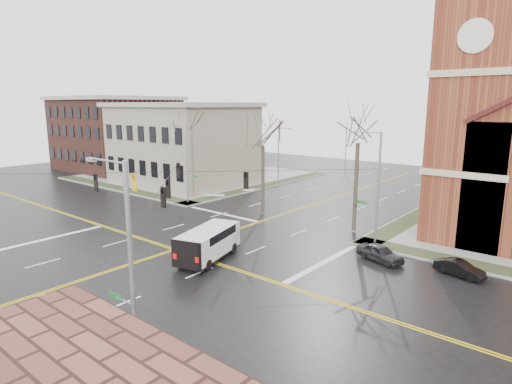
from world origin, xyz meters
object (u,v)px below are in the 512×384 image
Objects in this scene: streetlight_north_a at (279,153)px; streetlight_north_b at (347,144)px; signal_pole_nw at (188,161)px; tree_nw_far at (186,129)px; cargo_van at (210,241)px; tree_nw_near at (263,141)px; signal_pole_ne at (376,184)px; parked_car_a at (380,253)px; parked_car_b at (459,268)px; tree_ne at (358,137)px; signal_pole_se at (129,266)px.

streetlight_north_b is (0.00, 20.00, 0.00)m from streetlight_north_a.
tree_nw_far reaches higher than signal_pole_nw.
streetlight_north_a is 1.25× the size of cargo_van.
signal_pole_ne is at bearing -8.10° from tree_nw_near.
parked_car_a is 1.13× the size of parked_car_b.
signal_pole_nw reaches higher than parked_car_b.
cargo_van is at bearing -111.11° from tree_ne.
cargo_van is (14.20, -27.56, -3.11)m from streetlight_north_a.
parked_car_b is (7.40, 20.19, -4.42)m from signal_pole_se.
cargo_van is 15.33m from tree_nw_near.
streetlight_north_b is at bearing 121.05° from signal_pole_ne.
signal_pole_se is 1.12× the size of streetlight_north_b.
parked_car_b is at bearing 12.26° from cargo_van.
parked_car_a is at bearing 20.77° from cargo_van.
parked_car_b is 13.75m from tree_ne.
tree_nw_far is at bearing 126.48° from cargo_van.
parked_car_b is (30.05, -2.81, -4.42)m from signal_pole_nw.
streetlight_north_a reaches higher than cargo_van.
cargo_van is (-7.77, 11.94, -3.59)m from signal_pole_se.
parked_car_a is 17.70m from tree_nw_near.
signal_pole_se is at bearing -44.96° from tree_nw_far.
streetlight_north_b reaches higher than parked_car_b.
parked_car_a is (2.17, -3.55, -4.33)m from signal_pole_ne.
parked_car_a is at bearing -8.15° from signal_pole_nw.
streetlight_north_b is 0.77× the size of tree_nw_near.
cargo_van is at bearing 123.07° from signal_pole_se.
streetlight_north_a is at bearing 143.10° from signal_pole_ne.
signal_pole_ne and signal_pole_nw have the same top height.
tree_nw_near reaches higher than signal_pole_ne.
parked_car_a is at bearing 83.62° from signal_pole_se.
parked_car_b is 0.27× the size of tree_ne.
signal_pole_se is 1.12× the size of streetlight_north_a.
tree_ne reaches higher than parked_car_a.
cargo_van is at bearing -37.25° from tree_nw_far.
signal_pole_nw is 0.78× the size of tree_nw_far.
streetlight_north_a is 0.68× the size of tree_ne.
tree_nw_near reaches higher than cargo_van.
streetlight_north_b is at bearing 90.00° from streetlight_north_a.
signal_pole_se is at bearing -62.08° from tree_nw_near.
streetlight_north_b is at bearing 104.25° from tree_nw_near.
signal_pole_nw is 32.28m from signal_pole_se.
parked_car_b is 22.25m from tree_nw_near.
streetlight_north_a is at bearing 87.68° from signal_pole_nw.
parked_car_b is (7.40, -2.81, -4.42)m from signal_pole_ne.
tree_nw_near reaches higher than streetlight_north_b.
tree_nw_near is at bearing 96.42° from cargo_van.
signal_pole_ne is 1.00× the size of signal_pole_nw.
signal_pole_se is 45.20m from streetlight_north_a.
signal_pole_ne is at bearing 47.55° from parked_car_a.
signal_pole_nw is 16.52m from streetlight_north_a.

